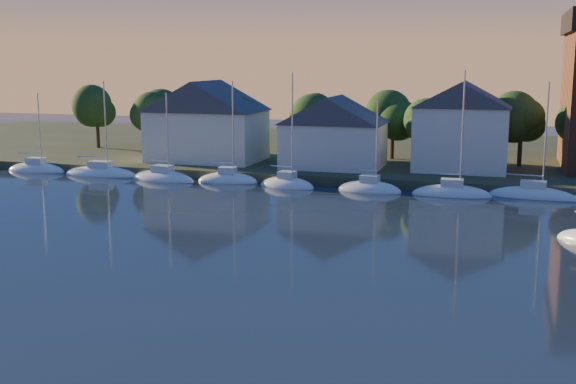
% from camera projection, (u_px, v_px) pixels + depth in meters
% --- Properties ---
extents(shoreline_land, '(160.00, 50.00, 2.00)m').
position_uv_depth(shoreline_land, '(407.00, 157.00, 98.03)').
color(shoreline_land, '#303820').
rests_on(shoreline_land, ground).
extents(wooden_dock, '(120.00, 3.00, 1.00)m').
position_uv_depth(wooden_dock, '(378.00, 185.00, 76.37)').
color(wooden_dock, brown).
rests_on(wooden_dock, ground).
extents(clubhouse_west, '(13.65, 9.45, 9.64)m').
position_uv_depth(clubhouse_west, '(207.00, 120.00, 87.20)').
color(clubhouse_west, silver).
rests_on(clubhouse_west, shoreline_land).
extents(clubhouse_centre, '(11.55, 8.40, 8.08)m').
position_uv_depth(clubhouse_centre, '(334.00, 131.00, 81.85)').
color(clubhouse_centre, silver).
rests_on(clubhouse_centre, shoreline_land).
extents(clubhouse_east, '(10.50, 8.40, 9.80)m').
position_uv_depth(clubhouse_east, '(462.00, 125.00, 79.60)').
color(clubhouse_east, silver).
rests_on(clubhouse_east, shoreline_land).
extents(tree_line, '(93.40, 5.40, 8.90)m').
position_uv_depth(tree_line, '(412.00, 111.00, 84.86)').
color(tree_line, '#3C2C1B').
rests_on(tree_line, shoreline_land).
extents(moored_fleet, '(95.50, 2.40, 12.05)m').
position_uv_depth(moored_fleet, '(412.00, 191.00, 72.39)').
color(moored_fleet, white).
rests_on(moored_fleet, ground).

